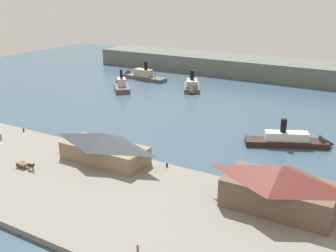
% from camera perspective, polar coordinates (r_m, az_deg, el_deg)
% --- Properties ---
extents(ground_plane, '(320.00, 320.00, 0.00)m').
position_cam_1_polar(ground_plane, '(104.85, -5.04, -3.72)').
color(ground_plane, '#385166').
extents(quay_promenade, '(110.00, 36.00, 1.20)m').
position_cam_1_polar(quay_promenade, '(89.38, -13.35, -7.92)').
color(quay_promenade, gray).
rests_on(quay_promenade, ground).
extents(seawall_edge, '(110.00, 0.80, 1.00)m').
position_cam_1_polar(seawall_edge, '(102.00, -6.23, -4.11)').
color(seawall_edge, '#666159').
rests_on(seawall_edge, ground).
extents(ferry_shed_central_terminal, '(21.21, 9.09, 6.94)m').
position_cam_1_polar(ferry_shed_central_terminal, '(96.41, -8.93, -2.91)').
color(ferry_shed_central_terminal, '#847056').
rests_on(ferry_shed_central_terminal, quay_promenade).
extents(ferry_shed_east_terminal, '(20.39, 11.04, 8.56)m').
position_cam_1_polar(ferry_shed_east_terminal, '(77.84, 15.45, -8.22)').
color(ferry_shed_east_terminal, brown).
rests_on(ferry_shed_east_terminal, quay_promenade).
extents(horse_cart, '(5.53, 1.62, 1.87)m').
position_cam_1_polar(horse_cart, '(97.71, -19.37, -5.15)').
color(horse_cart, brown).
rests_on(horse_cart, quay_promenade).
extents(pedestrian_by_tram, '(0.38, 0.38, 1.55)m').
position_cam_1_polar(pedestrian_by_tram, '(107.40, -14.11, -2.58)').
color(pedestrian_by_tram, '#6B5B4C').
rests_on(pedestrian_by_tram, quay_promenade).
extents(pedestrian_standing_center, '(0.43, 0.43, 1.74)m').
position_cam_1_polar(pedestrian_standing_center, '(118.26, -22.43, -1.44)').
color(pedestrian_standing_center, '#6B5B4C').
rests_on(pedestrian_standing_center, quay_promenade).
extents(pedestrian_near_west_shed, '(0.39, 0.39, 1.58)m').
position_cam_1_polar(pedestrian_near_west_shed, '(65.49, -4.28, -16.81)').
color(pedestrian_near_west_shed, '#6B5B4C').
rests_on(pedestrian_near_west_shed, quay_promenade).
extents(mooring_post_center_west, '(0.44, 0.44, 0.90)m').
position_cam_1_polar(mooring_post_center_west, '(122.81, -19.63, -0.54)').
color(mooring_post_center_west, black).
rests_on(mooring_post_center_west, quay_promenade).
extents(mooring_post_east, '(0.44, 0.44, 0.90)m').
position_cam_1_polar(mooring_post_east, '(93.29, -0.15, -5.48)').
color(mooring_post_east, black).
rests_on(mooring_post_east, quay_promenade).
extents(ferry_near_quay, '(25.88, 7.80, 10.22)m').
position_cam_1_polar(ferry_near_quay, '(191.03, -4.12, 7.11)').
color(ferry_near_quay, '#514C47').
rests_on(ferry_near_quay, ground).
extents(ferry_departing_north, '(14.45, 15.35, 10.28)m').
position_cam_1_polar(ferry_departing_north, '(170.94, -6.57, 5.65)').
color(ferry_departing_north, '#514C47').
rests_on(ferry_departing_north, ground).
extents(ferry_outer_harbor, '(13.52, 18.41, 9.72)m').
position_cam_1_polar(ferry_outer_harbor, '(168.09, 3.37, 5.49)').
color(ferry_outer_harbor, '#514C47').
rests_on(ferry_outer_harbor, ground).
extents(ferry_approaching_west, '(23.26, 14.27, 8.85)m').
position_cam_1_polar(ferry_approaching_west, '(113.57, 17.47, -2.00)').
color(ferry_approaching_west, black).
rests_on(ferry_approaching_west, ground).
extents(far_headland, '(180.00, 24.00, 8.00)m').
position_cam_1_polar(far_headland, '(200.01, 13.74, 7.88)').
color(far_headland, '#60665B').
rests_on(far_headland, ground).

